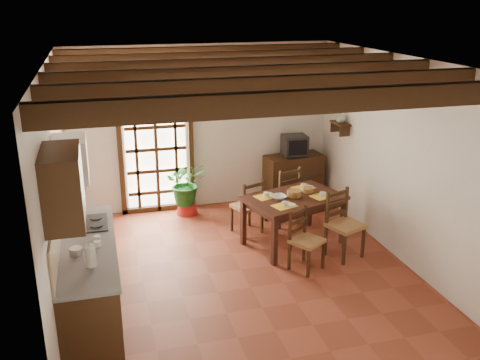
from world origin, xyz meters
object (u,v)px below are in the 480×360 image
object	(u,v)px
chair_near_left	(306,251)
pendant_lamp	(295,106)
sideboard	(293,179)
kitchen_counter	(89,279)
potted_plant	(186,182)
chair_far_left	(247,216)
chair_near_right	(344,237)
chair_far_right	(283,205)
dining_table	(294,203)
crt_tv	(295,145)

from	to	relation	value
chair_near_left	pendant_lamp	bearing A→B (deg)	50.67
sideboard	kitchen_counter	bearing A→B (deg)	-147.82
potted_plant	pendant_lamp	world-z (taller)	pendant_lamp
chair_far_left	sideboard	bearing A→B (deg)	-157.91
chair_near_right	chair_far_right	size ratio (longest dim) A/B	0.99
chair_near_left	pendant_lamp	xyz separation A→B (m)	(0.12, 0.88, 1.81)
pendant_lamp	dining_table	bearing A→B (deg)	-90.00
kitchen_counter	sideboard	size ratio (longest dim) A/B	2.21
chair_near_left	pendant_lamp	distance (m)	2.02
chair_far_left	potted_plant	size ratio (longest dim) A/B	0.45
potted_plant	chair_near_right	bearing A→B (deg)	-48.83
dining_table	chair_far_left	world-z (taller)	chair_far_left
chair_far_left	sideboard	distance (m)	1.59
chair_far_right	pendant_lamp	world-z (taller)	pendant_lamp
kitchen_counter	chair_near_right	distance (m)	3.53
chair_far_left	pendant_lamp	xyz separation A→B (m)	(0.55, -0.47, 1.80)
dining_table	chair_near_right	world-z (taller)	chair_near_right
chair_near_left	sideboard	xyz separation A→B (m)	(0.74, 2.43, 0.17)
crt_tv	sideboard	bearing A→B (deg)	92.40
sideboard	crt_tv	world-z (taller)	crt_tv
dining_table	chair_near_left	world-z (taller)	chair_near_left
chair_far_right	crt_tv	xyz separation A→B (m)	(0.50, 0.86, 0.75)
chair_near_right	potted_plant	bearing A→B (deg)	110.40
chair_near_right	chair_far_left	size ratio (longest dim) A/B	1.10
chair_near_left	chair_far_left	distance (m)	1.42
kitchen_counter	pendant_lamp	world-z (taller)	pendant_lamp
chair_far_left	sideboard	size ratio (longest dim) A/B	0.86
kitchen_counter	sideboard	xyz separation A→B (m)	(3.55, 2.83, -0.04)
dining_table	crt_tv	bearing A→B (deg)	51.55
sideboard	potted_plant	world-z (taller)	potted_plant
sideboard	potted_plant	bearing A→B (deg)	175.68
crt_tv	kitchen_counter	bearing A→B (deg)	-139.10
chair_near_left	sideboard	bearing A→B (deg)	41.34
kitchen_counter	chair_near_right	bearing A→B (deg)	9.97
chair_near_right	pendant_lamp	bearing A→B (deg)	108.43
potted_plant	sideboard	bearing A→B (deg)	2.05
dining_table	chair_near_right	bearing A→B (deg)	-63.97
chair_far_right	crt_tv	bearing A→B (deg)	-138.43
dining_table	pendant_lamp	size ratio (longest dim) A/B	1.89
chair_far_left	chair_far_right	xyz separation A→B (m)	(0.66, 0.21, 0.03)
kitchen_counter	chair_far_right	bearing A→B (deg)	32.84
potted_plant	pendant_lamp	size ratio (longest dim) A/B	2.31
chair_near_left	chair_far_right	world-z (taller)	chair_far_right
dining_table	chair_near_left	size ratio (longest dim) A/B	1.88
kitchen_counter	pendant_lamp	bearing A→B (deg)	23.64
potted_plant	pendant_lamp	distance (m)	2.49
kitchen_counter	chair_near_left	world-z (taller)	kitchen_counter
sideboard	dining_table	bearing A→B (deg)	-116.99
chair_far_right	sideboard	distance (m)	1.01
dining_table	kitchen_counter	bearing A→B (deg)	-175.79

